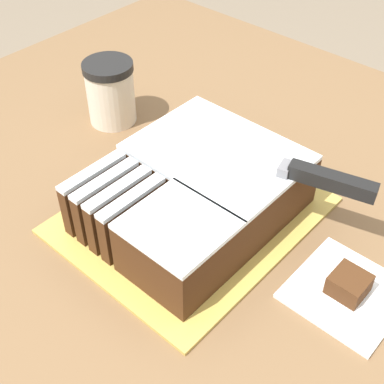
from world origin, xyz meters
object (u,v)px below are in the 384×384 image
cake_board (192,215)px  knife (307,174)px  brownie (349,284)px  cake (198,191)px  coffee_cup (111,92)px

cake_board → knife: 0.19m
cake_board → brownie: (0.25, 0.03, 0.02)m
knife → brownie: 0.16m
cake_board → cake: (0.01, 0.01, 0.05)m
cake_board → brownie: size_ratio=7.90×
knife → brownie: knife is taller
knife → coffee_cup: size_ratio=2.62×
brownie → coffee_cup: bearing=172.7°
cake_board → cake: size_ratio=1.20×
cake → knife: (0.13, 0.08, 0.05)m
coffee_cup → cake_board: bearing=-18.5°
cake_board → coffee_cup: bearing=161.5°
knife → coffee_cup: 0.42m
coffee_cup → brownie: 0.55m
brownie → cake: bearing=-175.4°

